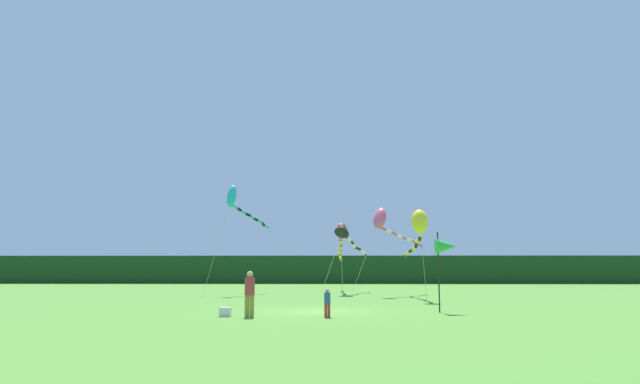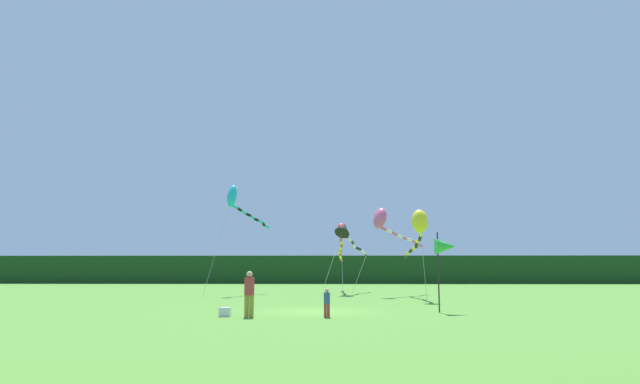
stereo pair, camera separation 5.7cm
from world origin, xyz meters
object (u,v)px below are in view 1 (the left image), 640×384
kite_yellow (419,226)px  kite_rainbow (384,222)px  cooler_box (225,312)px  kite_red (341,237)px  banner_flag_pole (446,247)px  kite_cyan (236,201)px  person_child (327,301)px  person_adult (250,291)px  kite_black (345,232)px

kite_yellow → kite_rainbow: bearing=106.2°
cooler_box → kite_red: bearing=76.4°
banner_flag_pole → kite_cyan: (-11.95, 15.43, 3.90)m
kite_rainbow → person_child: bearing=-103.1°
person_adult → banner_flag_pole: bearing=17.0°
kite_yellow → banner_flag_pole: bearing=-91.0°
kite_black → kite_rainbow: kite_rainbow is taller
person_child → kite_black: size_ratio=0.12×
person_child → banner_flag_pole: 6.19m
cooler_box → person_child: bearing=-4.9°
person_adult → person_child: 3.09m
kite_rainbow → cooler_box: bearing=-116.3°
kite_red → kite_yellow: bearing=-65.1°
person_adult → kite_yellow: (8.41, 11.04, 3.37)m
kite_cyan → kite_rainbow: (10.56, -1.62, -1.67)m
kite_yellow → kite_rainbow: kite_rainbow is taller
kite_black → kite_red: kite_black is taller
kite_red → kite_black: bearing=-79.5°
banner_flag_pole → kite_yellow: kite_yellow is taller
person_adult → person_child: bearing=-0.2°
kite_rainbow → person_adult: bearing=-112.8°
cooler_box → kite_yellow: size_ratio=0.05×
cooler_box → banner_flag_pole: banner_flag_pole is taller
cooler_box → person_adult: bearing=-18.5°
cooler_box → kite_yellow: bearing=48.6°
kite_cyan → person_child: bearing=-69.4°
kite_red → kite_rainbow: size_ratio=1.39×
cooler_box → kite_yellow: kite_yellow is taller
cooler_box → kite_black: kite_black is taller
kite_red → kite_cyan: bearing=-160.2°
person_child → person_adult: bearing=179.8°
kite_black → kite_yellow: (4.16, -7.90, -0.20)m
person_child → kite_rainbow: bearing=76.9°
kite_cyan → kite_black: bearing=7.1°
banner_flag_pole → kite_red: kite_red is taller
kite_rainbow → kite_cyan: bearing=171.3°
banner_flag_pole → kite_yellow: bearing=89.0°
kite_cyan → kite_black: kite_cyan is taller
kite_cyan → kite_yellow: bearing=-29.7°
kite_yellow → person_child: bearing=-115.8°
person_child → kite_red: bearing=87.6°
person_child → banner_flag_pole: size_ratio=0.32×
person_adult → kite_yellow: kite_yellow is taller
person_child → kite_cyan: 20.13m
kite_cyan → kite_rainbow: 10.82m
kite_cyan → kite_yellow: 14.13m
kite_black → kite_rainbow: (2.62, -2.61, 0.50)m
banner_flag_pole → kite_black: bearing=103.7°
person_adult → kite_cyan: kite_cyan is taller
cooler_box → kite_red: kite_red is taller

